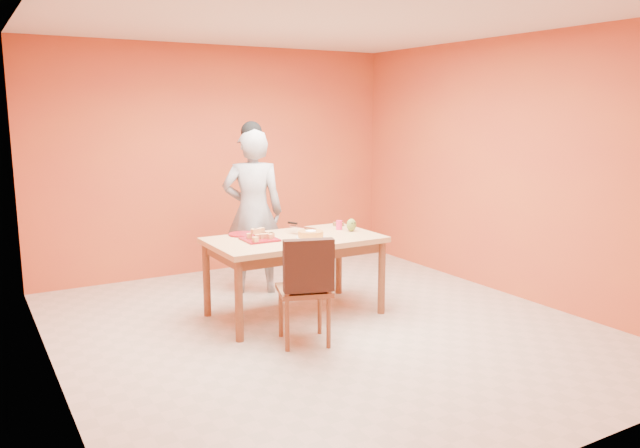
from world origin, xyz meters
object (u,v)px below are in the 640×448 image
person (253,212)px  egg_ornament (351,225)px  dining_chair (305,288)px  magenta_glass (339,225)px  dining_table (294,247)px  pastry_platter (260,239)px  checker_tin (338,224)px  red_dinner_plate (243,234)px  sponge_cake (311,234)px

person → egg_ornament: size_ratio=13.86×
dining_chair → magenta_glass: size_ratio=10.17×
dining_chair → magenta_glass: (0.85, 0.82, 0.32)m
dining_table → magenta_glass: magenta_glass is taller
pastry_platter → checker_tin: size_ratio=2.68×
dining_table → red_dinner_plate: 0.52m
red_dinner_plate → checker_tin: checker_tin is taller
sponge_cake → magenta_glass: bearing=26.5°
dining_chair → pastry_platter: 0.80m
egg_ornament → red_dinner_plate: bearing=159.9°
person → egg_ornament: person is taller
person → pastry_platter: size_ratio=5.79×
dining_chair → pastry_platter: (-0.06, 0.75, 0.28)m
person → red_dinner_plate: person is taller
pastry_platter → sponge_cake: 0.48m
person → checker_tin: (0.70, -0.60, -0.10)m
magenta_glass → dining_table: bearing=-168.3°
person → pastry_platter: 0.92m
red_dinner_plate → dining_chair: bearing=-84.4°
dining_chair → red_dinner_plate: size_ratio=3.43×
dining_table → pastry_platter: (-0.34, 0.04, 0.10)m
checker_tin → magenta_glass: bearing=-119.9°
checker_tin → person: bearing=139.3°
pastry_platter → magenta_glass: magenta_glass is taller
person → sponge_cake: bearing=120.5°
person → egg_ornament: bearing=148.0°
dining_table → pastry_platter: bearing=172.6°
dining_chair → person: size_ratio=0.53×
dining_table → sponge_cake: size_ratio=6.70×
person → checker_tin: size_ratio=15.51×
magenta_glass → dining_chair: bearing=-135.9°
sponge_cake → checker_tin: sponge_cake is taller
dining_table → magenta_glass: bearing=11.7°
person → red_dinner_plate: (-0.36, -0.55, -0.11)m
pastry_platter → red_dinner_plate: pastry_platter is taller
red_dinner_plate → egg_ornament: (1.01, -0.37, 0.06)m
sponge_cake → dining_table: bearing=136.6°
magenta_glass → person: bearing=127.0°
checker_tin → dining_chair: bearing=-133.5°
egg_ornament → checker_tin: size_ratio=1.12×
person → egg_ornament: 1.13m
dining_table → person: (-0.02, 0.90, 0.21)m
person → egg_ornament: (0.65, -0.92, -0.05)m
person → red_dinner_plate: bearing=79.9°
dining_table → egg_ornament: egg_ornament is taller
dining_chair → pastry_platter: bearing=112.9°
dining_chair → person: bearing=98.8°
sponge_cake → pastry_platter: bearing=161.3°
pastry_platter → egg_ornament: size_ratio=2.39×
red_dinner_plate → sponge_cake: bearing=-43.0°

